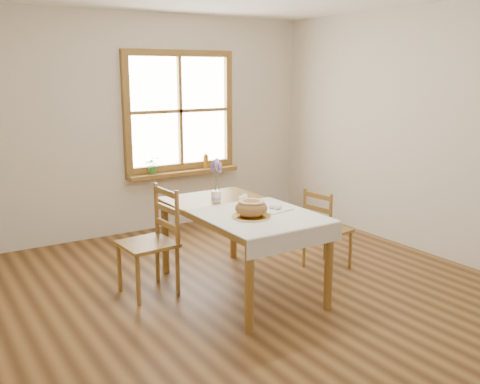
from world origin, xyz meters
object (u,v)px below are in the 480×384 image
at_px(bread_plate, 251,216).
at_px(chair_right, 328,229).
at_px(chair_left, 147,242).
at_px(flower_vase, 216,197).
at_px(dining_table, 240,218).

bearing_deg(bread_plate, chair_right, 15.36).
relative_size(chair_left, flower_vase, 9.29).
height_order(chair_left, flower_vase, chair_left).
distance_m(chair_right, bread_plate, 1.22).
relative_size(dining_table, chair_right, 1.98).
bearing_deg(flower_vase, bread_plate, -93.14).
distance_m(chair_left, flower_vase, 0.75).
height_order(dining_table, chair_left, chair_left).
bearing_deg(dining_table, flower_vase, 100.93).
bearing_deg(chair_right, dining_table, 80.46).
distance_m(chair_left, bread_plate, 0.98).
height_order(chair_left, bread_plate, chair_left).
xyz_separation_m(dining_table, chair_right, (1.03, -0.01, -0.26)).
bearing_deg(dining_table, bread_plate, -106.56).
bearing_deg(bread_plate, chair_left, 133.55).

